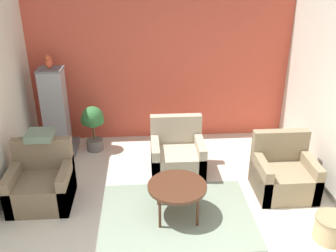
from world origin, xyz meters
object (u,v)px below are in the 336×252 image
at_px(armchair_right, 283,175).
at_px(potted_plant, 93,123).
at_px(armchair_left, 42,184).
at_px(armchair_middle, 177,155).
at_px(wicker_basket, 331,228).
at_px(parrot, 49,62).
at_px(birdcage, 56,115).
at_px(coffee_table, 177,188).

height_order(armchair_right, potted_plant, armchair_right).
distance_m(armchair_left, potted_plant, 1.60).
xyz_separation_m(armchair_right, armchair_middle, (-1.46, 0.66, 0.00)).
bearing_deg(potted_plant, wicker_basket, -39.26).
relative_size(armchair_left, parrot, 3.60).
bearing_deg(birdcage, coffee_table, -46.01).
height_order(potted_plant, wicker_basket, potted_plant).
xyz_separation_m(parrot, potted_plant, (0.61, -0.02, -1.07)).
height_order(armchair_right, armchair_middle, same).
bearing_deg(armchair_right, birdcage, 156.57).
height_order(armchair_left, birdcage, birdcage).
distance_m(coffee_table, parrot, 2.94).
distance_m(parrot, potted_plant, 1.23).
xyz_separation_m(parrot, wicker_basket, (3.67, -2.53, -1.41)).
bearing_deg(armchair_left, parrot, 92.34).
relative_size(coffee_table, birdcage, 0.52).
bearing_deg(armchair_middle, armchair_right, -24.42).
relative_size(armchair_middle, parrot, 3.60).
bearing_deg(armchair_middle, parrot, 157.26).
relative_size(armchair_middle, birdcage, 0.57).
height_order(coffee_table, birdcage, birdcage).
xyz_separation_m(armchair_middle, parrot, (-1.98, 0.83, 1.31)).
bearing_deg(potted_plant, coffee_table, -56.56).
relative_size(armchair_right, wicker_basket, 2.09).
bearing_deg(parrot, armchair_left, -87.66).
bearing_deg(parrot, wicker_basket, -34.53).
height_order(armchair_middle, birdcage, birdcage).
distance_m(birdcage, potted_plant, 0.63).
height_order(armchair_left, armchair_right, same).
bearing_deg(coffee_table, potted_plant, 123.44).
bearing_deg(armchair_left, coffee_table, -13.55).
relative_size(armchair_right, birdcage, 0.57).
bearing_deg(wicker_basket, parrot, 145.47).
relative_size(armchair_left, armchair_middle, 1.00).
xyz_separation_m(coffee_table, parrot, (-1.88, 1.95, 1.15)).
relative_size(armchair_right, parrot, 3.60).
relative_size(birdcage, wicker_basket, 3.65).
bearing_deg(wicker_basket, potted_plant, 140.74).
distance_m(coffee_table, armchair_left, 1.88).
height_order(coffee_table, parrot, parrot).
relative_size(armchair_left, birdcage, 0.57).
xyz_separation_m(armchair_middle, wicker_basket, (1.69, -1.69, -0.10)).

